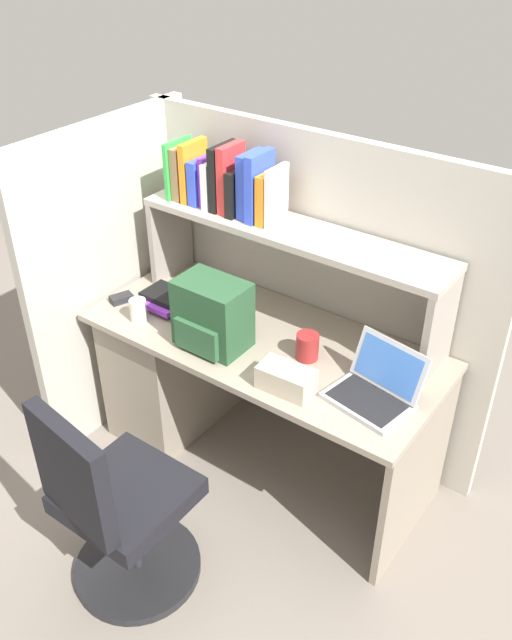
# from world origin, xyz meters

# --- Properties ---
(ground_plane) EXTENTS (8.00, 8.00, 0.00)m
(ground_plane) POSITION_xyz_m (0.00, 0.00, 0.00)
(ground_plane) COLOR slate
(desk) EXTENTS (1.60, 0.70, 0.73)m
(desk) POSITION_xyz_m (-0.39, 0.00, 0.40)
(desk) COLOR gray
(desk) RESTS_ON ground_plane
(cubicle_partition_rear) EXTENTS (1.84, 0.05, 1.55)m
(cubicle_partition_rear) POSITION_xyz_m (0.00, 0.38, 0.78)
(cubicle_partition_rear) COLOR #B2ADA0
(cubicle_partition_rear) RESTS_ON ground_plane
(cubicle_partition_left) EXTENTS (0.05, 1.06, 1.55)m
(cubicle_partition_left) POSITION_xyz_m (-0.85, -0.05, 0.78)
(cubicle_partition_left) COLOR #B2ADA0
(cubicle_partition_left) RESTS_ON ground_plane
(overhead_hutch) EXTENTS (1.44, 0.28, 0.45)m
(overhead_hutch) POSITION_xyz_m (0.00, 0.20, 1.08)
(overhead_hutch) COLOR gray
(overhead_hutch) RESTS_ON desk
(reference_books_on_shelf) EXTENTS (0.56, 0.19, 0.30)m
(reference_books_on_shelf) POSITION_xyz_m (-0.34, 0.20, 1.31)
(reference_books_on_shelf) COLOR green
(reference_books_on_shelf) RESTS_ON overhead_hutch
(laptop) EXTENTS (0.35, 0.32, 0.22)m
(laptop) POSITION_xyz_m (0.59, -0.08, 0.78)
(laptop) COLOR #B7BABF
(laptop) RESTS_ON desk
(backpack) EXTENTS (0.30, 0.23, 0.30)m
(backpack) POSITION_xyz_m (-0.15, -0.16, 0.88)
(backpack) COLOR #264C2D
(backpack) RESTS_ON desk
(computer_mouse) EXTENTS (0.09, 0.12, 0.03)m
(computer_mouse) POSITION_xyz_m (-0.72, -0.15, 0.75)
(computer_mouse) COLOR #262628
(computer_mouse) RESTS_ON desk
(paper_cup) EXTENTS (0.08, 0.08, 0.11)m
(paper_cup) POSITION_xyz_m (-0.54, -0.21, 0.78)
(paper_cup) COLOR white
(paper_cup) RESTS_ON desk
(tissue_box) EXTENTS (0.23, 0.13, 0.10)m
(tissue_box) POSITION_xyz_m (0.28, -0.23, 0.78)
(tissue_box) COLOR #BFB299
(tissue_box) RESTS_ON desk
(snack_canister) EXTENTS (0.10, 0.10, 0.12)m
(snack_canister) POSITION_xyz_m (0.23, -0.01, 0.79)
(snack_canister) COLOR maroon
(snack_canister) RESTS_ON desk
(desk_book_stack) EXTENTS (0.23, 0.19, 0.07)m
(desk_book_stack) POSITION_xyz_m (-0.52, -0.06, 0.76)
(desk_book_stack) COLOR black
(desk_book_stack) RESTS_ON desk
(office_chair) EXTENTS (0.52, 0.52, 0.93)m
(office_chair) POSITION_xyz_m (-0.05, -0.88, 0.39)
(office_chair) COLOR black
(office_chair) RESTS_ON ground_plane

